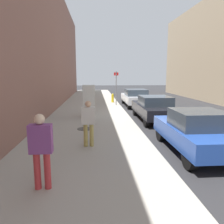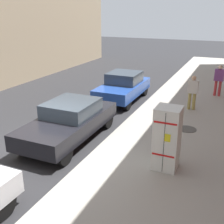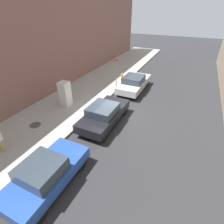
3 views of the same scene
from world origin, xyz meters
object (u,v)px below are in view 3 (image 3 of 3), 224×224
object	(u,v)px
fire_hydrant	(122,77)
parked_sedan_silver	(134,83)
parked_sedan_dark	(104,114)
street_sign_post	(116,71)
discarded_refrigerator	(65,94)
parked_hatchback_blue	(46,174)

from	to	relation	value
fire_hydrant	parked_sedan_silver	distance (m)	2.33
parked_sedan_dark	parked_sedan_silver	size ratio (longest dim) A/B	0.95
street_sign_post	parked_sedan_dark	world-z (taller)	street_sign_post
parked_sedan_dark	discarded_refrigerator	bearing A→B (deg)	168.19
discarded_refrigerator	fire_hydrant	xyz separation A→B (m)	(1.91, 6.50, -0.53)
discarded_refrigerator	street_sign_post	world-z (taller)	street_sign_post
parked_sedan_silver	street_sign_post	bearing A→B (deg)	-170.25
parked_sedan_silver	parked_sedan_dark	bearing A→B (deg)	-90.00
parked_hatchback_blue	parked_sedan_dark	xyz separation A→B (m)	(-0.00, 5.20, -0.01)
fire_hydrant	parked_sedan_dark	size ratio (longest dim) A/B	0.18
street_sign_post	fire_hydrant	bearing A→B (deg)	94.73
discarded_refrigerator	fire_hydrant	distance (m)	6.79
parked_sedan_dark	parked_sedan_silver	distance (m)	5.79
street_sign_post	parked_hatchback_blue	xyz separation A→B (m)	(1.64, -10.71, -0.91)
parked_hatchback_blue	parked_sedan_dark	size ratio (longest dim) A/B	0.89
discarded_refrigerator	parked_hatchback_blue	bearing A→B (deg)	-58.26
street_sign_post	parked_sedan_silver	bearing A→B (deg)	9.75
street_sign_post	fire_hydrant	size ratio (longest dim) A/B	3.49
parked_hatchback_blue	parked_sedan_silver	bearing A→B (deg)	90.00
parked_sedan_silver	discarded_refrigerator	bearing A→B (deg)	-126.32
discarded_refrigerator	fire_hydrant	bearing A→B (deg)	73.66
discarded_refrigerator	street_sign_post	bearing A→B (deg)	66.61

